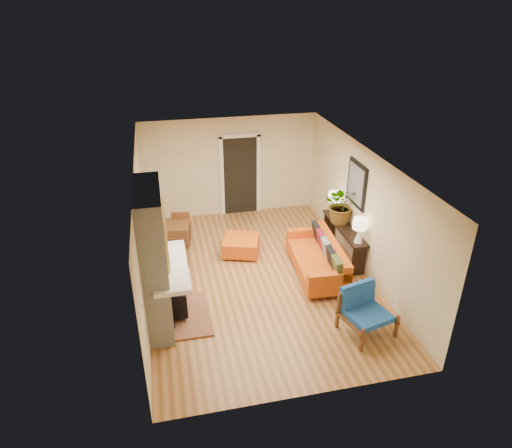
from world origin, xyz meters
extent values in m
plane|color=#C08249|center=(0.00, 0.00, 0.00)|extent=(6.50, 6.50, 0.00)
plane|color=white|center=(0.00, 0.00, 2.60)|extent=(6.50, 6.50, 0.00)
plane|color=#F1E7BD|center=(0.00, 3.25, 1.30)|extent=(4.50, 0.00, 4.50)
plane|color=#F1E7BD|center=(0.00, -3.25, 1.30)|extent=(4.50, 0.00, 4.50)
plane|color=#F1E7BD|center=(-2.25, 0.00, 1.30)|extent=(0.00, 6.50, 6.50)
plane|color=#F1E7BD|center=(2.25, 0.00, 1.30)|extent=(0.00, 6.50, 6.50)
cube|color=black|center=(0.25, 3.22, 1.05)|extent=(0.88, 0.06, 2.10)
cube|color=white|center=(-0.24, 3.21, 1.05)|extent=(0.10, 0.08, 2.18)
cube|color=white|center=(0.74, 3.21, 1.05)|extent=(0.10, 0.08, 2.18)
cube|color=white|center=(0.25, 3.21, 2.13)|extent=(1.08, 0.08, 0.10)
cube|color=black|center=(2.22, 0.40, 1.75)|extent=(0.04, 0.85, 0.95)
cube|color=slate|center=(2.19, 0.40, 1.75)|extent=(0.01, 0.70, 0.80)
cube|color=black|center=(-2.21, 0.35, 1.42)|extent=(0.06, 0.95, 0.02)
cube|color=black|center=(-2.21, 0.35, 1.72)|extent=(0.06, 0.95, 0.02)
cube|color=white|center=(-2.04, -1.00, 1.86)|extent=(0.42, 1.50, 1.48)
cube|color=white|center=(-2.04, -1.00, 0.56)|extent=(0.42, 1.50, 1.12)
cube|color=white|center=(-1.79, -1.00, 1.12)|extent=(0.60, 1.68, 0.08)
cube|color=black|center=(-1.83, -1.00, 0.45)|extent=(0.03, 0.72, 0.78)
cube|color=brown|center=(-1.53, -1.00, 0.02)|extent=(0.75, 1.30, 0.04)
cube|color=black|center=(-1.71, -1.00, 0.34)|extent=(0.30, 0.36, 0.48)
cylinder|color=black|center=(-1.71, -1.00, 0.78)|extent=(0.10, 0.10, 0.40)
cube|color=gold|center=(-1.82, -1.00, 1.75)|extent=(0.04, 0.95, 0.95)
cube|color=silver|center=(-1.80, -1.00, 1.75)|extent=(0.01, 0.82, 0.82)
cylinder|color=silver|center=(0.83, -0.98, 0.05)|extent=(0.04, 0.04, 0.10)
cylinder|color=silver|center=(1.50, -1.03, 0.05)|extent=(0.04, 0.04, 0.10)
cylinder|color=silver|center=(0.96, 0.80, 0.05)|extent=(0.04, 0.04, 0.10)
cylinder|color=silver|center=(1.63, 0.76, 0.05)|extent=(0.04, 0.04, 0.10)
cube|color=red|center=(1.23, -0.11, 0.24)|extent=(1.01, 2.08, 0.29)
cube|color=red|center=(1.57, -0.14, 0.55)|extent=(0.33, 2.03, 0.34)
cube|color=red|center=(1.17, -1.04, 0.48)|extent=(0.88, 0.23, 0.19)
cube|color=red|center=(1.29, 0.81, 0.48)|extent=(0.88, 0.23, 0.19)
cube|color=#3C5022|center=(1.38, -0.90, 0.60)|extent=(0.22, 0.40, 0.40)
cube|color=black|center=(1.41, -0.51, 0.60)|extent=(0.22, 0.40, 0.40)
cube|color=gray|center=(1.43, -0.13, 0.60)|extent=(0.22, 0.40, 0.40)
cube|color=maroon|center=(1.46, 0.21, 0.60)|extent=(0.22, 0.40, 0.40)
cube|color=black|center=(1.48, 0.59, 0.60)|extent=(0.22, 0.40, 0.40)
cylinder|color=silver|center=(-0.56, 0.81, 0.03)|extent=(0.05, 0.05, 0.06)
cylinder|color=silver|center=(0.04, 0.63, 0.03)|extent=(0.05, 0.05, 0.06)
cylinder|color=silver|center=(-0.38, 1.42, 0.03)|extent=(0.05, 0.05, 0.06)
cylinder|color=silver|center=(0.23, 1.23, 0.03)|extent=(0.05, 0.05, 0.06)
cube|color=red|center=(-0.17, 1.02, 0.23)|extent=(0.98, 0.98, 0.33)
cube|color=brown|center=(1.10, -2.21, 0.31)|extent=(0.24, 0.76, 0.05)
cube|color=brown|center=(1.18, -2.54, 0.23)|extent=(0.06, 0.06, 0.46)
cube|color=brown|center=(1.01, -1.88, 0.36)|extent=(0.06, 0.06, 0.72)
cube|color=brown|center=(1.82, -2.02, 0.31)|extent=(0.24, 0.76, 0.05)
cube|color=brown|center=(1.90, -2.36, 0.23)|extent=(0.06, 0.06, 0.46)
cube|color=brown|center=(1.74, -1.69, 0.36)|extent=(0.06, 0.06, 0.72)
cube|color=#1C5BAD|center=(1.46, -2.12, 0.37)|extent=(0.82, 0.79, 0.10)
cube|color=#1C5BAD|center=(1.38, -1.82, 0.62)|extent=(0.70, 0.34, 0.43)
cube|color=brown|center=(-1.65, 1.18, 0.73)|extent=(0.81, 1.07, 0.04)
cylinder|color=brown|center=(-1.98, 0.80, 0.35)|extent=(0.05, 0.05, 0.71)
cylinder|color=brown|center=(-1.43, 0.73, 0.35)|extent=(0.05, 0.05, 0.71)
cylinder|color=brown|center=(-1.87, 1.64, 0.35)|extent=(0.05, 0.05, 0.71)
cylinder|color=brown|center=(-1.32, 1.56, 0.35)|extent=(0.05, 0.05, 0.71)
cube|color=brown|center=(-1.59, 0.53, 0.44)|extent=(0.46, 0.46, 0.04)
cube|color=brown|center=(-1.56, 0.73, 0.69)|extent=(0.41, 0.10, 0.45)
cylinder|color=brown|center=(-1.78, 0.39, 0.22)|extent=(0.04, 0.04, 0.43)
cylinder|color=brown|center=(-1.45, 0.34, 0.22)|extent=(0.04, 0.04, 0.43)
cylinder|color=brown|center=(-1.73, 0.72, 0.22)|extent=(0.04, 0.04, 0.43)
cylinder|color=brown|center=(-1.40, 0.67, 0.22)|extent=(0.04, 0.04, 0.43)
cube|color=brown|center=(-1.42, 1.80, 0.44)|extent=(0.46, 0.46, 0.04)
cube|color=brown|center=(-1.44, 1.60, 0.69)|extent=(0.41, 0.10, 0.45)
cylinder|color=brown|center=(-1.61, 1.65, 0.22)|extent=(0.04, 0.04, 0.43)
cylinder|color=brown|center=(-1.27, 1.61, 0.22)|extent=(0.04, 0.04, 0.43)
cylinder|color=brown|center=(-1.56, 1.98, 0.22)|extent=(0.04, 0.04, 0.43)
cylinder|color=brown|center=(-1.23, 1.94, 0.22)|extent=(0.04, 0.04, 0.43)
cube|color=black|center=(2.07, 0.46, 0.70)|extent=(0.34, 1.85, 0.05)
cube|color=black|center=(2.07, -0.39, 0.34)|extent=(0.30, 0.04, 0.68)
cube|color=black|center=(2.07, 1.31, 0.34)|extent=(0.30, 0.04, 0.68)
cone|color=white|center=(2.07, -0.26, 0.88)|extent=(0.18, 0.18, 0.30)
cylinder|color=white|center=(2.07, -0.26, 1.05)|extent=(0.03, 0.03, 0.06)
cylinder|color=#FFEABF|center=(2.07, -0.26, 1.16)|extent=(0.30, 0.30, 0.22)
cone|color=white|center=(2.07, 1.15, 0.88)|extent=(0.18, 0.18, 0.30)
cylinder|color=white|center=(2.07, 1.15, 1.05)|extent=(0.03, 0.03, 0.06)
cylinder|color=#FFEABF|center=(2.07, 1.15, 1.16)|extent=(0.30, 0.30, 0.22)
imported|color=#1E5919|center=(2.06, 0.68, 1.17)|extent=(0.93, 0.85, 0.89)
camera|label=1|loc=(-1.80, -7.85, 5.35)|focal=32.00mm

